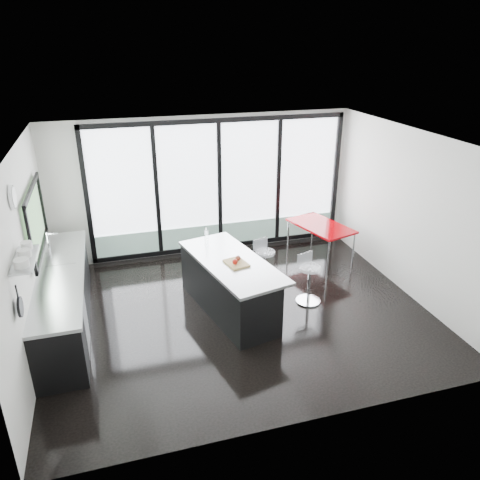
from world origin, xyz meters
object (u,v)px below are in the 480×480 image
object	(u,v)px
bar_stool_near	(309,284)
red_table	(320,241)
island	(228,286)
bar_stool_far	(265,267)

from	to	relation	value
bar_stool_near	red_table	xyz separation A→B (m)	(0.92, 1.55, 0.02)
island	bar_stool_far	xyz separation A→B (m)	(0.86, 0.68, -0.13)
island	bar_stool_far	distance (m)	1.11
bar_stool_near	island	bearing A→B (deg)	156.22
bar_stool_far	bar_stool_near	bearing A→B (deg)	-78.65
bar_stool_near	red_table	distance (m)	1.80
island	bar_stool_far	world-z (taller)	island
island	bar_stool_near	distance (m)	1.38
red_table	bar_stool_near	bearing A→B (deg)	-120.78
bar_stool_far	red_table	xyz separation A→B (m)	(1.43, 0.74, 0.03)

